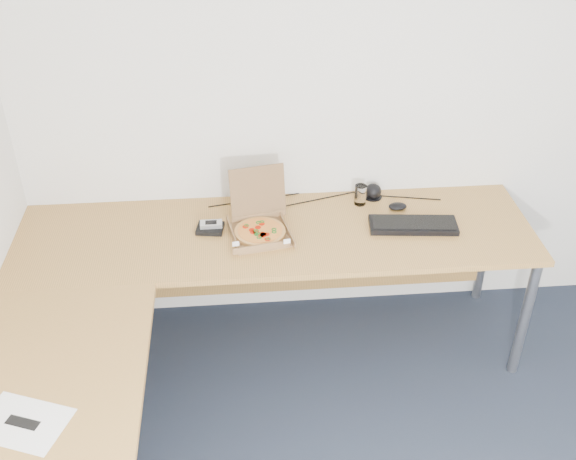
{
  "coord_description": "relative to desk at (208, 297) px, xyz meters",
  "views": [
    {
      "loc": [
        -0.68,
        -1.35,
        2.61
      ],
      "look_at": [
        -0.45,
        1.28,
        0.82
      ],
      "focal_mm": 43.12,
      "sensor_mm": 36.0,
      "label": 1
    }
  ],
  "objects": [
    {
      "name": "keyboard",
      "position": [
        1.0,
        0.41,
        0.04
      ],
      "size": [
        0.44,
        0.19,
        0.03
      ],
      "primitive_type": "cube",
      "rotation": [
        0.0,
        0.0,
        -0.1
      ],
      "color": "black",
      "rests_on": "desk"
    },
    {
      "name": "mouse",
      "position": [
        0.96,
        0.58,
        0.05
      ],
      "size": [
        0.11,
        0.08,
        0.03
      ],
      "primitive_type": "ellipsoid",
      "rotation": [
        0.0,
        0.0,
        0.28
      ],
      "color": "black",
      "rests_on": "desk"
    },
    {
      "name": "dome_speaker",
      "position": [
        0.85,
        0.71,
        0.07
      ],
      "size": [
        0.1,
        0.1,
        0.08
      ],
      "primitive_type": "ellipsoid",
      "color": "black",
      "rests_on": "desk"
    },
    {
      "name": "drinking_glass",
      "position": [
        0.77,
        0.65,
        0.08
      ],
      "size": [
        0.06,
        0.06,
        0.11
      ],
      "primitive_type": "cylinder",
      "color": "white",
      "rests_on": "desk"
    },
    {
      "name": "paper_sheet",
      "position": [
        -0.62,
        -0.66,
        0.03
      ],
      "size": [
        0.36,
        0.31,
        0.0
      ],
      "primitive_type": "cube",
      "rotation": [
        0.0,
        0.0,
        -0.37
      ],
      "color": "white",
      "rests_on": "desk"
    },
    {
      "name": "room_shell",
      "position": [
        0.82,
        -0.97,
        0.55
      ],
      "size": [
        3.5,
        3.5,
        2.5
      ],
      "primitive_type": null,
      "color": "silver",
      "rests_on": "ground"
    },
    {
      "name": "desk",
      "position": [
        0.0,
        0.0,
        0.0
      ],
      "size": [
        2.5,
        2.2,
        0.73
      ],
      "color": "#B27D3C",
      "rests_on": "ground"
    },
    {
      "name": "wallet",
      "position": [
        0.01,
        0.47,
        0.04
      ],
      "size": [
        0.14,
        0.12,
        0.02
      ],
      "primitive_type": "cube",
      "rotation": [
        0.0,
        0.0,
        -0.16
      ],
      "color": "black",
      "rests_on": "desk"
    },
    {
      "name": "phone",
      "position": [
        0.02,
        0.47,
        0.06
      ],
      "size": [
        0.11,
        0.06,
        0.02
      ],
      "primitive_type": "cube",
      "rotation": [
        0.0,
        0.0,
        0.01
      ],
      "color": "#B2B5BA",
      "rests_on": "wallet"
    },
    {
      "name": "pizza_box",
      "position": [
        0.25,
        0.42,
        0.06
      ],
      "size": [
        0.27,
        0.32,
        0.28
      ],
      "rotation": [
        0.0,
        0.0,
        0.18
      ],
      "color": "olive",
      "rests_on": "desk"
    },
    {
      "name": "cable_bundle",
      "position": [
        0.57,
        0.71,
        0.03
      ],
      "size": [
        0.58,
        0.12,
        0.01
      ],
      "primitive_type": null,
      "rotation": [
        0.0,
        0.0,
        0.14
      ],
      "color": "black",
      "rests_on": "desk"
    }
  ]
}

